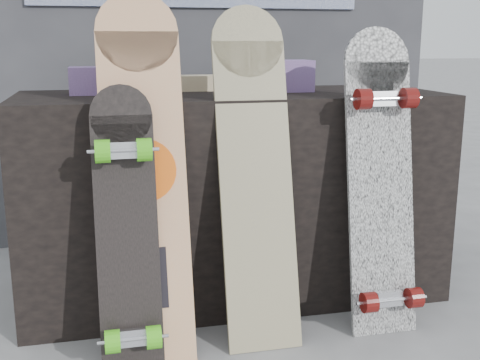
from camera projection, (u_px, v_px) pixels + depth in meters
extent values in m
plane|color=slate|center=(265.00, 349.00, 1.98)|extent=(60.00, 60.00, 0.00)
cube|color=black|center=(233.00, 195.00, 2.37)|extent=(1.60, 0.60, 0.80)
cube|color=#333237|center=(196.00, 19.00, 3.02)|extent=(2.40, 0.20, 2.20)
cube|color=#583D7D|center=(95.00, 81.00, 2.21)|extent=(0.18, 0.12, 0.10)
cube|color=#583D7D|center=(292.00, 76.00, 2.35)|extent=(0.14, 0.14, 0.12)
cube|color=#D1B78C|center=(204.00, 83.00, 2.39)|extent=(0.22, 0.10, 0.06)
cube|color=tan|center=(146.00, 197.00, 1.90)|extent=(0.26, 0.30, 1.03)
cylinder|color=tan|center=(137.00, 32.00, 1.92)|extent=(0.26, 0.09, 0.26)
cylinder|color=#F05E0F|center=(145.00, 171.00, 1.89)|extent=(0.20, 0.06, 0.19)
cube|color=black|center=(150.00, 278.00, 1.88)|extent=(0.11, 0.05, 0.18)
cube|color=beige|center=(257.00, 195.00, 1.99)|extent=(0.25, 0.28, 0.99)
cylinder|color=beige|center=(247.00, 42.00, 2.01)|extent=(0.25, 0.08, 0.24)
cube|color=white|center=(381.00, 199.00, 2.07)|extent=(0.23, 0.18, 0.93)
cylinder|color=white|center=(377.00, 61.00, 2.04)|extent=(0.23, 0.06, 0.23)
cube|color=silver|center=(389.00, 299.00, 2.04)|extent=(0.09, 0.04, 0.05)
cylinder|color=#560E0C|center=(369.00, 302.00, 2.01)|extent=(0.05, 0.07, 0.07)
cylinder|color=#560E0C|center=(414.00, 298.00, 2.04)|extent=(0.04, 0.07, 0.07)
cube|color=silver|center=(383.00, 99.00, 2.01)|extent=(0.09, 0.04, 0.05)
cylinder|color=#560E0C|center=(363.00, 99.00, 1.97)|extent=(0.05, 0.07, 0.07)
cylinder|color=#560E0C|center=(409.00, 98.00, 2.01)|extent=(0.04, 0.07, 0.07)
cube|color=black|center=(128.00, 243.00, 1.85)|extent=(0.19, 0.18, 0.77)
cylinder|color=black|center=(121.00, 115.00, 1.85)|extent=(0.19, 0.05, 0.19)
cube|color=silver|center=(133.00, 338.00, 1.82)|extent=(0.09, 0.04, 0.06)
cylinder|color=#4BC21B|center=(113.00, 342.00, 1.79)|extent=(0.05, 0.07, 0.07)
cylinder|color=#4BC21B|center=(154.00, 337.00, 1.81)|extent=(0.05, 0.07, 0.07)
cube|color=silver|center=(123.00, 151.00, 1.81)|extent=(0.09, 0.04, 0.06)
cylinder|color=#4BC21B|center=(102.00, 151.00, 1.77)|extent=(0.05, 0.07, 0.07)
cylinder|color=#4BC21B|center=(144.00, 150.00, 1.80)|extent=(0.05, 0.07, 0.07)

